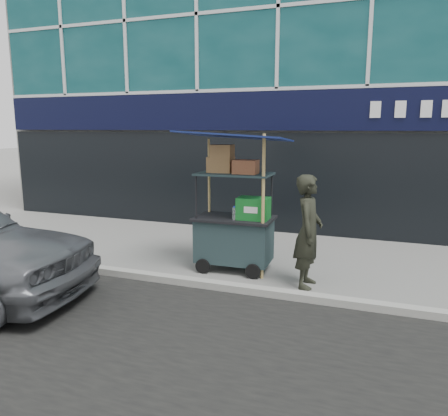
% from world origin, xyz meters
% --- Properties ---
extents(ground, '(80.00, 80.00, 0.00)m').
position_xyz_m(ground, '(0.00, 0.00, 0.00)').
color(ground, slate).
rests_on(ground, ground).
extents(curb, '(80.00, 0.18, 0.12)m').
position_xyz_m(curb, '(0.00, -0.20, 0.06)').
color(curb, gray).
rests_on(curb, ground).
extents(building, '(16.00, 6.20, 12.00)m').
position_xyz_m(building, '(0.00, 6.95, 6.02)').
color(building, gray).
rests_on(building, ground).
extents(vendor_cart, '(1.88, 1.35, 2.48)m').
position_xyz_m(vendor_cart, '(0.03, 0.83, 0.87)').
color(vendor_cart, '#1C2E2F').
rests_on(vendor_cart, ground).
extents(vendor_man, '(0.44, 0.66, 1.81)m').
position_xyz_m(vendor_man, '(1.39, 0.44, 0.91)').
color(vendor_man, black).
rests_on(vendor_man, ground).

